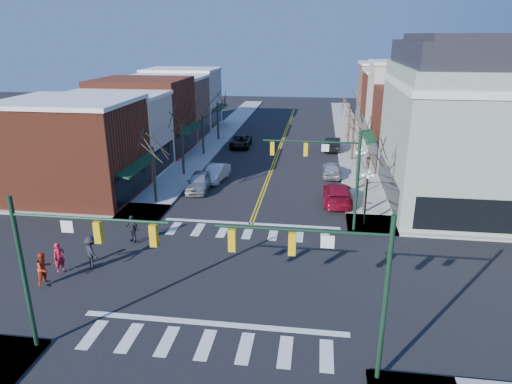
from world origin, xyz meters
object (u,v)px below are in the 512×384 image
at_px(lamppost_midblock, 360,163).
at_px(car_right_mid, 332,169).
at_px(car_left_mid, 216,173).
at_px(car_left_near, 199,181).
at_px(car_right_far, 333,144).
at_px(pedestrian_red_b, 44,268).
at_px(pedestrian_dark_a, 132,228).
at_px(victorian_corner, 472,123).
at_px(car_left_far, 241,142).
at_px(pedestrian_dark_b, 91,252).
at_px(car_right_near, 337,193).
at_px(lamppost_corner, 367,188).
at_px(pedestrian_red_a, 59,257).

xyz_separation_m(lamppost_midblock, car_right_mid, (-2.13, 5.56, -2.22)).
bearing_deg(car_left_mid, car_right_mid, 21.98).
relative_size(car_left_near, car_left_mid, 1.06).
height_order(car_right_mid, car_right_far, car_right_far).
xyz_separation_m(lamppost_midblock, pedestrian_red_b, (-18.17, -17.43, -1.88)).
relative_size(lamppost_midblock, car_right_mid, 0.99).
height_order(lamppost_midblock, car_right_mid, lamppost_midblock).
bearing_deg(pedestrian_dark_a, car_right_mid, 76.54).
relative_size(car_left_mid, pedestrian_dark_a, 2.41).
height_order(victorian_corner, car_right_mid, victorian_corner).
height_order(victorian_corner, car_left_mid, victorian_corner).
relative_size(lamppost_midblock, car_left_near, 0.91).
xyz_separation_m(car_left_far, pedestrian_dark_b, (-3.52, -31.74, 0.42)).
bearing_deg(car_right_far, car_left_near, 58.99).
relative_size(car_right_far, pedestrian_red_b, 2.63).
height_order(car_left_near, pedestrian_dark_a, pedestrian_dark_a).
distance_m(car_left_far, car_right_far, 11.20).
height_order(car_left_mid, car_right_near, car_right_near).
relative_size(victorian_corner, lamppost_corner, 3.29).
xyz_separation_m(car_right_mid, pedestrian_red_b, (-16.04, -23.00, 0.34)).
bearing_deg(pedestrian_dark_b, car_left_far, -57.79).
relative_size(pedestrian_red_a, pedestrian_dark_b, 0.91).
bearing_deg(car_right_mid, lamppost_midblock, 110.78).
bearing_deg(pedestrian_red_a, car_right_near, -12.66).
bearing_deg(pedestrian_dark_b, pedestrian_red_a, 63.83).
bearing_deg(lamppost_midblock, car_right_far, 96.26).
bearing_deg(car_right_near, lamppost_corner, 110.35).
distance_m(car_left_mid, car_left_far, 13.74).
height_order(car_right_near, car_right_far, car_right_near).
height_order(car_right_mid, pedestrian_red_b, pedestrian_red_b).
height_order(car_right_far, pedestrian_red_a, pedestrian_red_a).
height_order(victorian_corner, pedestrian_red_b, victorian_corner).
height_order(victorian_corner, car_right_far, victorian_corner).
height_order(lamppost_corner, pedestrian_dark_b, lamppost_corner).
bearing_deg(car_left_near, pedestrian_red_a, -107.98).
bearing_deg(car_left_near, car_right_far, 51.01).
bearing_deg(car_right_mid, victorian_corner, 149.67).
height_order(car_left_near, pedestrian_dark_b, pedestrian_dark_b).
bearing_deg(victorian_corner, pedestrian_dark_b, -149.33).
bearing_deg(lamppost_corner, car_right_near, 111.06).
xyz_separation_m(victorian_corner, car_left_far, (-21.30, 17.02, -5.96)).
distance_m(car_right_far, pedestrian_red_a, 36.27).
xyz_separation_m(lamppost_corner, car_left_far, (-13.00, 23.02, -2.27)).
relative_size(car_left_mid, car_right_mid, 1.03).
distance_m(car_right_far, pedestrian_dark_b, 34.89).
bearing_deg(pedestrian_red_a, car_left_near, 21.40).
distance_m(car_right_near, car_right_mid, 7.40).
xyz_separation_m(victorian_corner, pedestrian_dark_b, (-24.82, -14.72, -5.54)).
distance_m(car_left_near, pedestrian_dark_a, 11.44).
relative_size(car_left_far, pedestrian_dark_a, 2.69).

